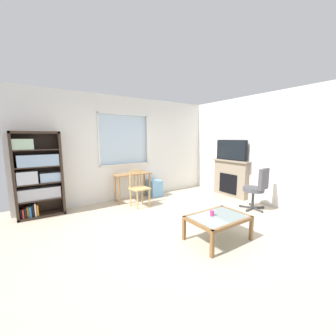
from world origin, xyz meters
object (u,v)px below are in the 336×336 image
Objects in this scene: plastic_drawer_unit at (155,188)px; coffee_table at (218,219)px; wooden_chair at (139,188)px; sippy_cup at (212,213)px; bookshelf at (37,175)px; fireplace at (230,178)px; tv at (231,150)px; office_chair at (257,187)px; desk_under_window at (132,178)px.

plastic_drawer_unit is 0.48× the size of coffee_table.
sippy_cup is (0.25, -2.21, -0.01)m from wooden_chair.
bookshelf is 1.88× the size of coffee_table.
plastic_drawer_unit is 0.39× the size of fireplace.
bookshelf reaches higher than tv.
office_chair is (2.15, -1.82, 0.09)m from wooden_chair.
fireplace is at bearing -25.42° from desk_under_window.
bookshelf reaches higher than plastic_drawer_unit.
sippy_cup is (0.18, -2.73, -0.16)m from desk_under_window.
coffee_table is at bearing -99.42° from plastic_drawer_unit.
plastic_drawer_unit is at bearing 35.90° from wooden_chair.
desk_under_window reaches higher than coffee_table.
sippy_cup is (-0.53, -2.78, 0.22)m from plastic_drawer_unit.
wooden_chair is 2.80m from tv.
fireplace reaches higher than plastic_drawer_unit.
bookshelf is at bearing 149.99° from office_chair.
coffee_table is (0.30, -2.30, -0.11)m from wooden_chair.
plastic_drawer_unit is 0.45× the size of tv.
wooden_chair is 2.82m from office_chair.
coffee_table is at bearing -165.44° from office_chair.
plastic_drawer_unit is (0.78, 0.56, -0.23)m from wooden_chair.
desk_under_window is 2.83m from coffee_table.
bookshelf reaches higher than desk_under_window.
desk_under_window is 1.08× the size of wooden_chair.
fireplace is 2.80m from sippy_cup.
desk_under_window is 2.79m from fireplace.
tv is at bearing 35.40° from coffee_table.
desk_under_window is at bearing 94.82° from coffee_table.
coffee_table is (-2.29, -1.61, -0.18)m from fireplace.
fireplace is 13.30× the size of sippy_cup.
wooden_chair is (-0.07, -0.51, -0.15)m from desk_under_window.
plastic_drawer_unit is 2.84m from sippy_cup.
office_chair is at bearing -110.49° from tv.
fireplace is 0.81m from tv.
sippy_cup is (-2.34, -1.53, -0.08)m from fireplace.
sippy_cup is at bearing -146.68° from tv.
wooden_chair is at bearing 165.09° from tv.
fireplace reaches higher than sippy_cup.
plastic_drawer_unit reaches higher than coffee_table.
tv is (1.79, -1.25, 1.11)m from plastic_drawer_unit.
office_chair reaches higher than plastic_drawer_unit.
coffee_table is at bearing -144.60° from tv.
sippy_cup is at bearing -50.73° from bookshelf.
sippy_cup reaches higher than plastic_drawer_unit.
fireplace reaches higher than office_chair.
sippy_cup is at bearing -86.25° from desk_under_window.
fireplace reaches higher than wooden_chair.
wooden_chair is (2.07, -0.62, -0.44)m from bookshelf.
tv reaches higher than sippy_cup.
fireplace is 1.23× the size of coffee_table.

